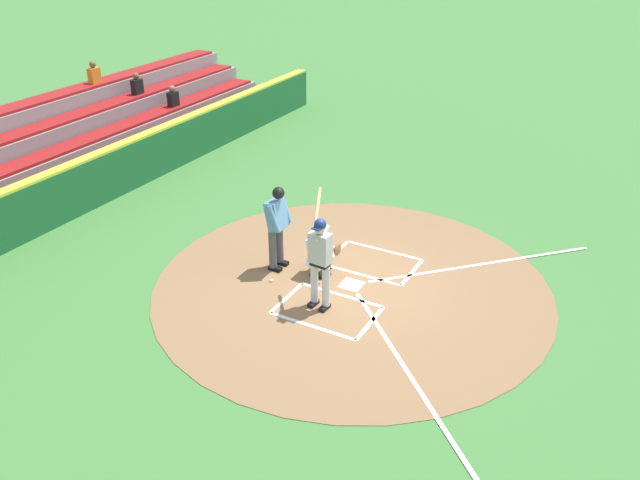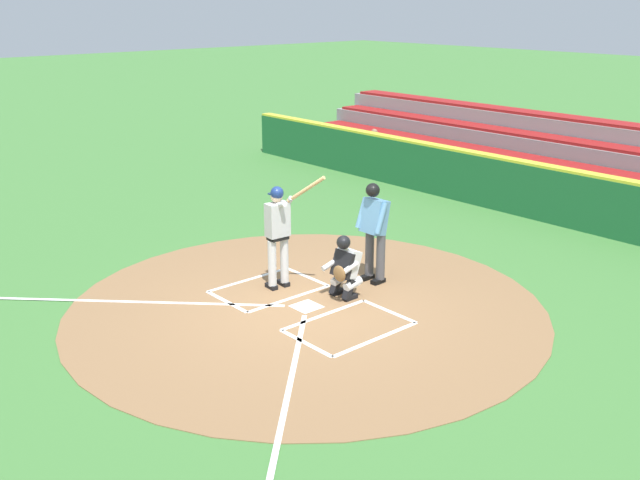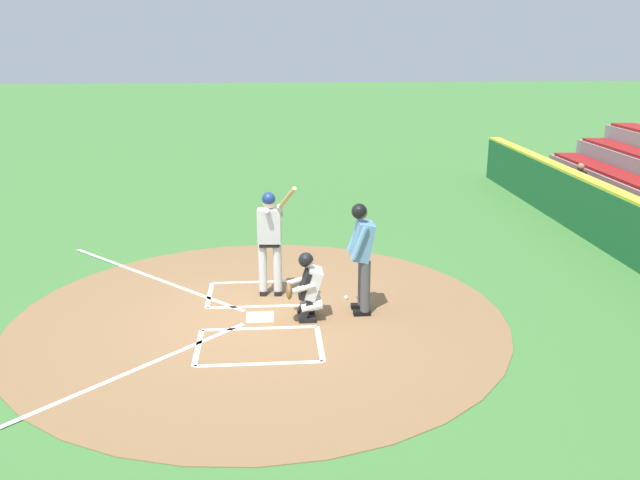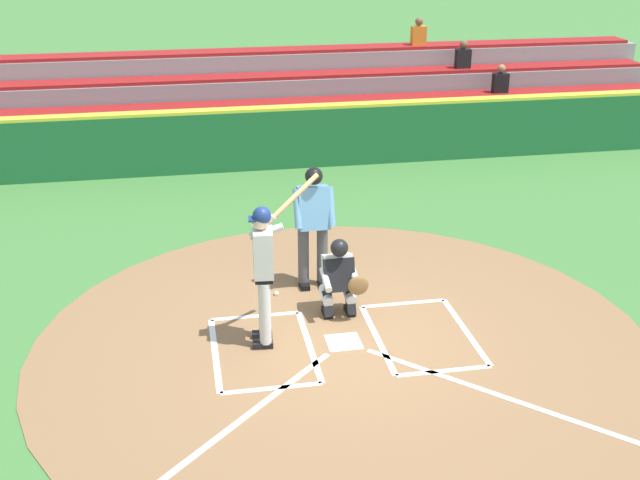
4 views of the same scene
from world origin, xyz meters
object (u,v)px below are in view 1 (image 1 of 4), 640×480
Objects in this scene: catcher at (321,249)px; baseball at (271,281)px; batter at (320,256)px; plate_umpire at (277,222)px.

catcher is 15.27× the size of baseball.
batter reaches higher than baseball.
baseball is at bearing -42.83° from catcher.
plate_umpire is 1.20m from baseball.
baseball is (0.78, -0.72, -0.55)m from catcher.
batter is 1.88× the size of catcher.
catcher is at bearing 102.60° from plate_umpire.
plate_umpire is (0.20, -0.91, 0.49)m from catcher.
batter reaches higher than plate_umpire.
plate_umpire is at bearing -77.40° from catcher.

